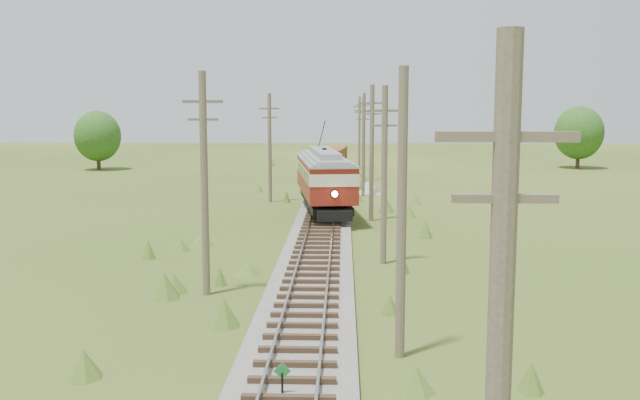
{
  "coord_description": "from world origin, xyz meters",
  "views": [
    {
      "loc": [
        1.37,
        -16.08,
        7.65
      ],
      "look_at": [
        0.0,
        24.47,
        2.25
      ],
      "focal_mm": 40.0,
      "sensor_mm": 36.0,
      "label": 1
    }
  ],
  "objects_px": {
    "streetcar": "(324,175)",
    "gravel_pile": "(369,188)",
    "gondola": "(331,160)",
    "switch_marker": "(282,379)"
  },
  "relations": [
    {
      "from": "streetcar",
      "to": "gondola",
      "type": "xyz_separation_m",
      "value": [
        -0.0,
        23.15,
        -0.72
      ]
    },
    {
      "from": "switch_marker",
      "to": "streetcar",
      "type": "distance_m",
      "value": 32.05
    },
    {
      "from": "streetcar",
      "to": "gravel_pile",
      "type": "xyz_separation_m",
      "value": [
        3.57,
        12.74,
        -2.31
      ]
    },
    {
      "from": "switch_marker",
      "to": "gondola",
      "type": "relative_size",
      "value": 0.13
    },
    {
      "from": "gondola",
      "to": "gravel_pile",
      "type": "relative_size",
      "value": 2.88
    },
    {
      "from": "gondola",
      "to": "gravel_pile",
      "type": "xyz_separation_m",
      "value": [
        3.58,
        -10.41,
        -1.59
      ]
    },
    {
      "from": "streetcar",
      "to": "gravel_pile",
      "type": "relative_size",
      "value": 4.5
    },
    {
      "from": "gondola",
      "to": "gravel_pile",
      "type": "height_order",
      "value": "gondola"
    },
    {
      "from": "switch_marker",
      "to": "streetcar",
      "type": "xyz_separation_m",
      "value": [
        0.2,
        31.98,
        2.15
      ]
    },
    {
      "from": "streetcar",
      "to": "gravel_pile",
      "type": "height_order",
      "value": "streetcar"
    }
  ]
}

